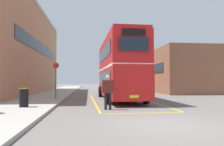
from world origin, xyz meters
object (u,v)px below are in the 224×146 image
(single_deck_bus, at_px, (119,80))
(litter_bin, at_px, (24,97))
(pedestrian_boarding, at_px, (108,89))
(bus_stop_sign, at_px, (56,77))
(double_decker_bus, at_px, (119,68))

(single_deck_bus, distance_m, litter_bin, 23.45)
(pedestrian_boarding, distance_m, litter_bin, 4.43)
(single_deck_bus, bearing_deg, bus_stop_sign, -112.65)
(double_decker_bus, height_order, single_deck_bus, double_decker_bus)
(double_decker_bus, relative_size, bus_stop_sign, 3.70)
(single_deck_bus, distance_m, pedestrian_boarding, 22.79)
(double_decker_bus, bearing_deg, bus_stop_sign, -175.37)
(double_decker_bus, bearing_deg, pedestrian_boarding, -103.84)
(pedestrian_boarding, bearing_deg, bus_stop_sign, 123.49)
(double_decker_bus, distance_m, litter_bin, 7.93)
(pedestrian_boarding, relative_size, bus_stop_sign, 0.66)
(single_deck_bus, relative_size, pedestrian_boarding, 4.60)
(double_decker_bus, relative_size, single_deck_bus, 1.22)
(pedestrian_boarding, height_order, bus_stop_sign, bus_stop_sign)
(litter_bin, relative_size, bus_stop_sign, 0.36)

